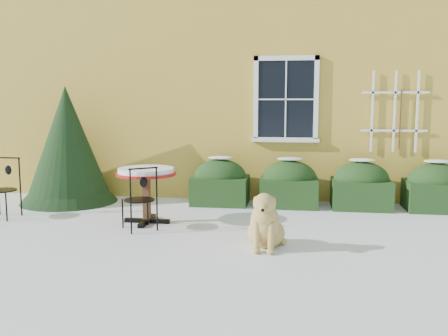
% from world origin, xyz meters
% --- Properties ---
extents(ground, '(80.00, 80.00, 0.00)m').
position_xyz_m(ground, '(0.00, 0.00, 0.00)').
color(ground, white).
rests_on(ground, ground).
extents(house, '(12.40, 8.40, 6.40)m').
position_xyz_m(house, '(0.00, 7.00, 3.22)').
color(house, gold).
rests_on(house, ground).
extents(hedge_row, '(4.95, 0.80, 0.91)m').
position_xyz_m(hedge_row, '(1.65, 2.55, 0.40)').
color(hedge_row, black).
rests_on(hedge_row, ground).
extents(evergreen_shrub, '(1.84, 1.84, 2.23)m').
position_xyz_m(evergreen_shrub, '(-3.23, 2.30, 0.90)').
color(evergreen_shrub, black).
rests_on(evergreen_shrub, ground).
extents(bistro_table, '(0.96, 0.96, 0.89)m').
position_xyz_m(bistro_table, '(-1.24, 0.90, 0.74)').
color(bistro_table, black).
rests_on(bistro_table, ground).
extents(patio_chair_near, '(0.60, 0.60, 0.98)m').
position_xyz_m(patio_chair_near, '(-1.20, 0.45, 0.49)').
color(patio_chair_near, black).
rests_on(patio_chair_near, ground).
extents(patio_chair_far, '(0.48, 0.48, 1.00)m').
position_xyz_m(patio_chair_far, '(-3.73, 0.92, 0.50)').
color(patio_chair_far, black).
rests_on(patio_chair_far, ground).
extents(dog, '(0.54, 0.89, 0.80)m').
position_xyz_m(dog, '(0.74, -0.25, 0.32)').
color(dog, tan).
rests_on(dog, ground).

